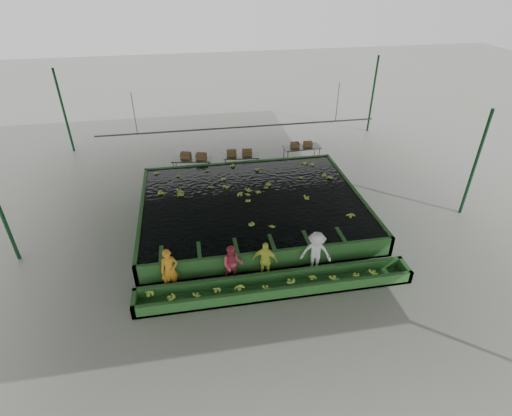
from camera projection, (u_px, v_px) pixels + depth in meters
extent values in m
plane|color=gray|center=(258.00, 233.00, 17.38)|extent=(80.00, 80.00, 0.00)
cube|color=gray|center=(258.00, 123.00, 14.73)|extent=(20.00, 22.00, 0.04)
cube|color=black|center=(252.00, 199.00, 18.18)|extent=(9.70, 7.70, 0.00)
cylinder|color=#59605B|center=(240.00, 127.00, 19.96)|extent=(0.08, 0.08, 14.00)
cylinder|color=#59605B|center=(134.00, 114.00, 18.68)|extent=(0.04, 0.04, 2.00)
cylinder|color=#59605B|center=(337.00, 102.00, 20.18)|extent=(0.04, 0.04, 2.00)
imported|color=orange|center=(170.00, 270.00, 14.04)|extent=(0.68, 0.51, 1.71)
imported|color=#C83C50|center=(233.00, 264.00, 14.41)|extent=(0.85, 0.70, 1.58)
imported|color=#E7F74C|center=(265.00, 260.00, 14.59)|extent=(1.01, 0.68, 1.59)
imported|color=white|center=(316.00, 253.00, 14.83)|extent=(1.29, 0.98, 1.77)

